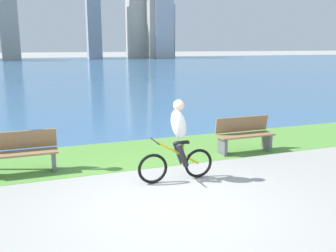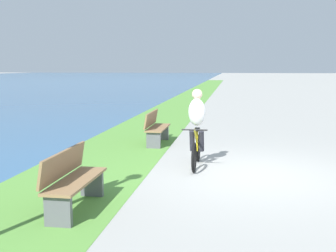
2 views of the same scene
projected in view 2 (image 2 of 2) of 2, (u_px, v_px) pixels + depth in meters
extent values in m
plane|color=#9E9E99|center=(252.00, 175.00, 7.91)|extent=(300.00, 300.00, 0.00)
cube|color=#59933D|center=(92.00, 168.00, 8.43)|extent=(120.00, 2.54, 0.01)
torus|color=black|center=(194.00, 157.00, 8.07)|extent=(0.61, 0.06, 0.61)
torus|color=black|center=(198.00, 148.00, 9.04)|extent=(0.61, 0.06, 0.61)
cylinder|color=gold|center=(197.00, 139.00, 8.54)|extent=(0.96, 0.04, 0.59)
cylinder|color=gold|center=(197.00, 141.00, 8.67)|extent=(0.04, 0.04, 0.46)
cube|color=black|center=(197.00, 129.00, 8.63)|extent=(0.24, 0.10, 0.05)
cylinder|color=black|center=(195.00, 130.00, 8.04)|extent=(0.03, 0.52, 0.03)
ellipsoid|color=white|center=(197.00, 112.00, 8.48)|extent=(0.40, 0.36, 0.65)
sphere|color=beige|center=(197.00, 94.00, 8.43)|extent=(0.22, 0.22, 0.22)
cylinder|color=#26262D|center=(201.00, 141.00, 8.60)|extent=(0.27, 0.11, 0.49)
cylinder|color=#26262D|center=(192.00, 141.00, 8.64)|extent=(0.27, 0.11, 0.49)
cube|color=olive|center=(76.00, 180.00, 5.91)|extent=(1.50, 0.45, 0.04)
cube|color=olive|center=(63.00, 163.00, 5.91)|extent=(1.50, 0.11, 0.40)
cube|color=#595960|center=(92.00, 183.00, 6.58)|extent=(0.08, 0.37, 0.45)
cube|color=#595960|center=(58.00, 210.00, 5.31)|extent=(0.08, 0.37, 0.45)
cube|color=olive|center=(158.00, 128.00, 11.08)|extent=(1.50, 0.45, 0.04)
cube|color=olive|center=(151.00, 119.00, 11.08)|extent=(1.50, 0.11, 0.40)
cube|color=#595960|center=(162.00, 132.00, 11.75)|extent=(0.08, 0.37, 0.45)
cube|color=#595960|center=(154.00, 140.00, 10.48)|extent=(0.08, 0.37, 0.45)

